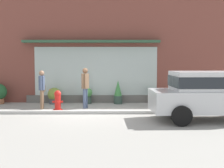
% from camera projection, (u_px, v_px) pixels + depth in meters
% --- Properties ---
extents(ground_plane, '(60.00, 60.00, 0.00)m').
position_uv_depth(ground_plane, '(87.00, 113.00, 12.18)').
color(ground_plane, '#9E9B93').
extents(curb_strip, '(14.00, 0.24, 0.12)m').
position_uv_depth(curb_strip, '(87.00, 112.00, 11.97)').
color(curb_strip, '#B2B2AD').
rests_on(curb_strip, ground_plane).
extents(storefront, '(14.00, 0.81, 5.29)m').
position_uv_depth(storefront, '(92.00, 49.00, 15.15)').
color(storefront, brown).
rests_on(storefront, ground_plane).
extents(fire_hydrant, '(0.43, 0.41, 0.83)m').
position_uv_depth(fire_hydrant, '(58.00, 100.00, 12.71)').
color(fire_hydrant, red).
rests_on(fire_hydrant, ground_plane).
extents(pedestrian_with_handbag, '(0.22, 0.66, 1.63)m').
position_uv_depth(pedestrian_with_handbag, '(42.00, 87.00, 13.11)').
color(pedestrian_with_handbag, brown).
rests_on(pedestrian_with_handbag, ground_plane).
extents(pedestrian_passerby, '(0.31, 0.42, 1.74)m').
position_uv_depth(pedestrian_passerby, '(85.00, 85.00, 13.24)').
color(pedestrian_passerby, '#475675').
rests_on(pedestrian_passerby, ground_plane).
extents(parked_car_silver, '(4.22, 2.09, 1.69)m').
position_uv_depth(parked_car_silver, '(210.00, 93.00, 10.58)').
color(parked_car_silver, silver).
rests_on(parked_car_silver, ground_plane).
extents(potted_plant_window_center, '(0.40, 0.40, 1.12)m').
position_uv_depth(potted_plant_window_center, '(118.00, 93.00, 14.64)').
color(potted_plant_window_center, '#33473D').
rests_on(potted_plant_window_center, ground_plane).
extents(potted_plant_window_left, '(0.45, 0.45, 0.76)m').
position_uv_depth(potted_plant_window_left, '(88.00, 95.00, 14.72)').
color(potted_plant_window_left, '#33473D').
rests_on(potted_plant_window_left, ground_plane).
extents(potted_plant_low_front, '(0.37, 0.37, 0.70)m').
position_uv_depth(potted_plant_low_front, '(154.00, 96.00, 14.78)').
color(potted_plant_low_front, '#9E6042').
rests_on(potted_plant_low_front, ground_plane).
extents(potted_plant_near_hydrant, '(0.63, 0.63, 0.77)m').
position_uv_depth(potted_plant_near_hydrant, '(54.00, 95.00, 14.64)').
color(potted_plant_near_hydrant, '#4C4C51').
rests_on(potted_plant_near_hydrant, ground_plane).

